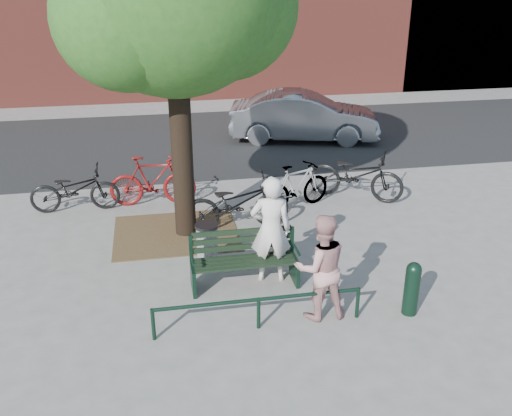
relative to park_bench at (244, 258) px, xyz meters
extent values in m
plane|color=gray|center=(0.00, -0.08, -0.48)|extent=(90.00, 90.00, 0.00)
cube|color=brown|center=(-1.00, 2.12, -0.47)|extent=(2.40, 2.00, 0.02)
cube|color=black|center=(0.00, 8.42, -0.47)|extent=(40.00, 7.00, 0.01)
cube|color=black|center=(-0.84, -0.08, -0.25)|extent=(0.06, 0.52, 0.45)
cube|color=black|center=(-0.84, 0.15, 0.19)|extent=(0.06, 0.06, 0.44)
cylinder|color=black|center=(-0.84, -0.18, 0.15)|extent=(0.04, 0.36, 0.04)
cube|color=black|center=(0.84, -0.08, -0.25)|extent=(0.06, 0.52, 0.45)
cube|color=black|center=(0.84, 0.15, 0.19)|extent=(0.06, 0.06, 0.44)
cylinder|color=black|center=(0.84, -0.18, 0.15)|extent=(0.04, 0.36, 0.04)
cube|color=black|center=(0.00, -0.08, -0.03)|extent=(1.64, 0.46, 0.04)
cube|color=black|center=(0.00, 0.15, 0.26)|extent=(1.64, 0.03, 0.47)
cylinder|color=black|center=(-1.50, -1.28, -0.23)|extent=(0.06, 0.06, 0.50)
cylinder|color=black|center=(0.00, -1.28, -0.23)|extent=(0.06, 0.06, 0.50)
cylinder|color=black|center=(1.50, -1.28, -0.23)|extent=(0.06, 0.06, 0.50)
cylinder|color=black|center=(0.00, -1.28, 0.00)|extent=(3.00, 0.06, 0.06)
cylinder|color=black|center=(-0.80, 2.12, 1.42)|extent=(0.40, 0.40, 3.80)
sphere|color=#225019|center=(0.10, 2.42, 3.72)|extent=(2.60, 2.60, 2.60)
sphere|color=#225019|center=(-1.60, 1.72, 3.62)|extent=(2.40, 2.40, 2.40)
imported|color=beige|center=(0.46, 0.07, 0.44)|extent=(0.73, 0.54, 1.83)
imported|color=tan|center=(0.95, -1.13, 0.35)|extent=(0.82, 0.65, 1.65)
cylinder|color=black|center=(2.32, -1.32, -0.11)|extent=(0.23, 0.23, 0.75)
sphere|color=black|center=(2.32, -1.32, 0.27)|extent=(0.23, 0.23, 0.23)
cylinder|color=gray|center=(-0.53, 0.66, -0.09)|extent=(0.37, 0.37, 0.77)
cylinder|color=black|center=(-0.53, 0.66, 0.32)|extent=(0.40, 0.40, 0.06)
imported|color=black|center=(-3.02, 3.66, 0.01)|extent=(1.86, 0.65, 0.98)
imported|color=#630F0E|center=(-1.39, 3.69, 0.08)|extent=(1.89, 0.65, 1.12)
imported|color=black|center=(0.21, 2.12, 0.08)|extent=(2.16, 0.83, 1.12)
imported|color=gray|center=(1.63, 2.91, 0.03)|extent=(1.75, 1.10, 1.02)
imported|color=black|center=(3.08, 3.24, 0.08)|extent=(2.20, 1.76, 1.12)
imported|color=gray|center=(3.14, 7.93, 0.24)|extent=(4.59, 2.52, 1.44)
camera|label=1|loc=(-1.32, -8.10, 4.40)|focal=40.00mm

